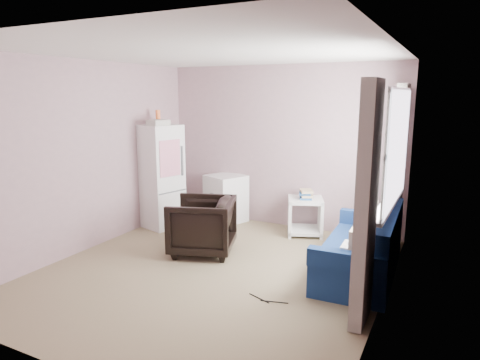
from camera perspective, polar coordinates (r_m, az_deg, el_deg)
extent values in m
cube|color=#887759|center=(5.18, -3.57, -12.15)|extent=(3.80, 4.20, 0.02)
cube|color=silver|center=(4.77, -3.96, 16.79)|extent=(3.80, 4.20, 0.02)
cube|color=#A8858C|center=(6.70, 5.47, 4.41)|extent=(3.80, 0.02, 2.50)
cube|color=#A8858C|center=(3.23, -23.18, -4.06)|extent=(3.80, 0.02, 2.50)
cube|color=#A8858C|center=(6.01, -19.66, 3.00)|extent=(0.02, 4.20, 2.50)
cube|color=#A8858C|center=(4.20, 19.31, -0.37)|extent=(0.02, 4.20, 2.50)
cube|color=white|center=(4.85, 20.38, 4.06)|extent=(0.01, 1.60, 1.20)
imported|color=black|center=(5.64, -5.09, -5.71)|extent=(0.95, 0.99, 0.81)
cube|color=white|center=(6.77, -10.52, 0.49)|extent=(0.67, 0.67, 1.60)
cube|color=#505358|center=(6.59, -8.98, -1.58)|extent=(0.14, 0.50, 0.02)
cube|color=#505358|center=(6.63, -7.72, 2.56)|extent=(0.02, 0.03, 0.46)
cube|color=white|center=(6.48, -9.30, 2.88)|extent=(0.11, 0.37, 0.55)
cylinder|color=orange|center=(6.74, -10.87, 8.24)|extent=(0.09, 0.09, 0.22)
cube|color=beige|center=(6.52, -10.84, 7.53)|extent=(0.30, 0.33, 0.08)
cube|color=white|center=(7.00, -1.89, -2.45)|extent=(0.71, 0.71, 0.77)
cube|color=#505358|center=(6.92, -2.03, 0.39)|extent=(0.65, 0.64, 0.05)
cylinder|color=#505358|center=(6.84, -3.70, -2.77)|extent=(0.24, 0.11, 0.25)
cube|color=silver|center=(6.37, 8.74, -2.66)|extent=(0.65, 0.65, 0.04)
cube|color=silver|center=(6.50, 8.61, -6.59)|extent=(0.65, 0.65, 0.04)
cube|color=silver|center=(6.43, 6.64, -4.78)|extent=(0.22, 0.48, 0.55)
cube|color=silver|center=(6.45, 10.69, -4.84)|extent=(0.22, 0.48, 0.55)
cube|color=navy|center=(6.36, 8.75, -2.32)|extent=(0.24, 0.29, 0.03)
cube|color=tan|center=(6.36, 8.88, -2.03)|extent=(0.26, 0.29, 0.03)
cube|color=navy|center=(6.35, 8.66, -1.72)|extent=(0.23, 0.28, 0.03)
cube|color=tan|center=(6.33, 8.86, -1.46)|extent=(0.26, 0.29, 0.03)
cube|color=navy|center=(5.21, 15.57, -10.16)|extent=(0.84, 1.67, 0.37)
cube|color=navy|center=(5.05, 19.25, -6.47)|extent=(0.23, 1.65, 0.40)
cube|color=navy|center=(4.38, 14.04, -10.44)|extent=(0.78, 0.16, 0.18)
cube|color=navy|center=(5.87, 16.98, -4.97)|extent=(0.78, 0.16, 0.18)
cube|color=beige|center=(4.58, 15.29, -8.28)|extent=(0.12, 0.37, 0.37)
cube|color=beige|center=(5.59, 17.12, -4.83)|extent=(0.12, 0.37, 0.37)
cube|color=silver|center=(5.07, 14.70, -8.41)|extent=(0.22, 0.31, 0.02)
cube|color=silver|center=(5.02, 16.05, -7.42)|extent=(0.07, 0.30, 0.20)
cube|color=white|center=(4.97, 19.10, -3.09)|extent=(0.14, 1.70, 0.04)
cube|color=white|center=(4.96, 19.70, -2.81)|extent=(0.02, 1.68, 0.05)
cube|color=white|center=(4.85, 20.17, 4.08)|extent=(0.02, 1.68, 0.05)
cube|color=white|center=(4.82, 20.66, 11.16)|extent=(0.02, 1.68, 0.05)
cube|color=white|center=(4.07, 18.79, 2.88)|extent=(0.02, 0.05, 1.20)
cube|color=white|center=(4.59, 19.76, 3.72)|extent=(0.02, 0.05, 1.20)
cube|color=white|center=(5.12, 20.54, 4.40)|extent=(0.02, 0.05, 1.20)
cube|color=white|center=(5.64, 21.17, 4.94)|extent=(0.02, 0.05, 1.20)
cube|color=beige|center=(3.88, 16.49, -3.39)|extent=(0.12, 0.46, 2.18)
cube|color=beige|center=(5.98, 20.32, 1.45)|extent=(0.12, 0.46, 2.18)
cylinder|color=black|center=(4.49, 4.60, -15.88)|extent=(0.28, 0.08, 0.01)
cylinder|color=black|center=(4.55, 2.56, -15.46)|extent=(0.27, 0.11, 0.01)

